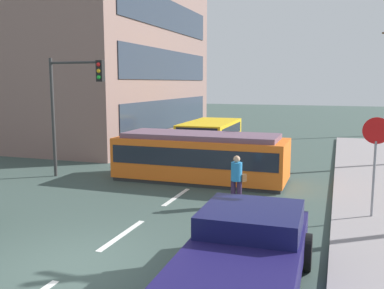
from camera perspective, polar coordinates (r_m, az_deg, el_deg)
name	(u,v)px	position (r m, az deg, el deg)	size (l,w,h in m)	color
ground_plane	(209,174)	(18.81, 2.31, -3.97)	(120.00, 120.00, 0.00)	#3A4C47
lane_stripe_1	(122,235)	(11.66, -9.32, -11.81)	(0.16, 2.40, 0.01)	silver
lane_stripe_2	(177,197)	(15.13, -2.08, -6.99)	(0.16, 2.40, 0.01)	silver
lane_stripe_3	(234,157)	(23.29, 5.66, -1.61)	(0.16, 2.40, 0.01)	silver
lane_stripe_4	(255,142)	(29.10, 8.40, 0.32)	(0.16, 2.40, 0.01)	silver
corner_building	(66,26)	(32.82, -16.44, 14.97)	(15.96, 16.68, 16.00)	#84655E
streetcar_tram	(201,156)	(17.42, 1.17, -1.57)	(6.94, 2.56, 1.95)	orange
city_bus	(210,134)	(24.70, 2.47, 1.36)	(2.67, 5.73, 1.76)	gold
pedestrian_crossing	(237,178)	(13.87, 5.98, -4.45)	(0.50, 0.36, 1.67)	#321F3E
pickup_truck_parked	(246,254)	(8.32, 7.26, -14.34)	(2.36, 5.04, 1.55)	#19144B
stop_sign	(376,146)	(13.21, 23.30, -0.21)	(0.76, 0.07, 2.88)	gray
traffic_light_mast	(72,95)	(18.34, -15.69, 6.39)	(2.55, 0.33, 4.99)	#333333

